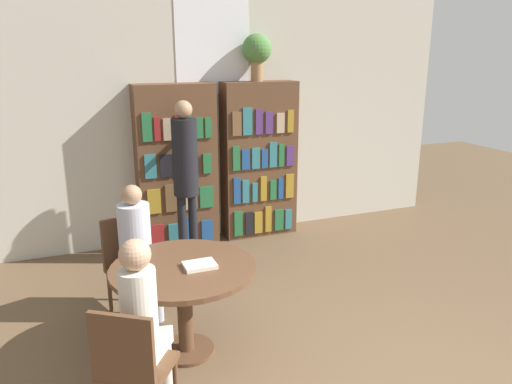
{
  "coord_description": "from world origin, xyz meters",
  "views": [
    {
      "loc": [
        -1.8,
        -1.99,
        2.33
      ],
      "look_at": [
        -0.15,
        2.14,
        1.05
      ],
      "focal_mm": 35.0,
      "sensor_mm": 36.0,
      "label": 1
    }
  ],
  "objects_px": {
    "bookshelf_right": "(259,160)",
    "chair_left_side": "(129,260)",
    "librarian_standing": "(185,166)",
    "bookshelf_left": "(177,167)",
    "flower_vase": "(257,51)",
    "seated_reader_right": "(143,318)",
    "chair_near_camera": "(132,365)",
    "seated_reader_left": "(138,245)",
    "reading_table": "(184,282)"
  },
  "relations": [
    {
      "from": "bookshelf_right",
      "to": "librarian_standing",
      "type": "xyz_separation_m",
      "value": [
        -1.07,
        -0.5,
        0.13
      ]
    },
    {
      "from": "chair_near_camera",
      "to": "chair_left_side",
      "type": "xyz_separation_m",
      "value": [
        0.21,
        1.58,
        0.0
      ]
    },
    {
      "from": "chair_near_camera",
      "to": "chair_left_side",
      "type": "bearing_deg",
      "value": 117.0
    },
    {
      "from": "reading_table",
      "to": "librarian_standing",
      "type": "relative_size",
      "value": 0.61
    },
    {
      "from": "chair_near_camera",
      "to": "seated_reader_left",
      "type": "distance_m",
      "value": 1.45
    },
    {
      "from": "bookshelf_right",
      "to": "chair_left_side",
      "type": "xyz_separation_m",
      "value": [
        -1.85,
        -1.44,
        -0.48
      ]
    },
    {
      "from": "chair_near_camera",
      "to": "seated_reader_right",
      "type": "xyz_separation_m",
      "value": [
        0.1,
        0.15,
        0.21
      ]
    },
    {
      "from": "bookshelf_left",
      "to": "reading_table",
      "type": "relative_size",
      "value": 1.75
    },
    {
      "from": "bookshelf_left",
      "to": "chair_left_side",
      "type": "height_order",
      "value": "bookshelf_left"
    },
    {
      "from": "chair_left_side",
      "to": "seated_reader_left",
      "type": "distance_m",
      "value": 0.27
    },
    {
      "from": "seated_reader_right",
      "to": "chair_left_side",
      "type": "bearing_deg",
      "value": 120.35
    },
    {
      "from": "seated_reader_right",
      "to": "reading_table",
      "type": "bearing_deg",
      "value": 90.0
    },
    {
      "from": "seated_reader_left",
      "to": "flower_vase",
      "type": "bearing_deg",
      "value": -157.02
    },
    {
      "from": "bookshelf_right",
      "to": "flower_vase",
      "type": "relative_size",
      "value": 3.5
    },
    {
      "from": "reading_table",
      "to": "chair_near_camera",
      "type": "height_order",
      "value": "chair_near_camera"
    },
    {
      "from": "librarian_standing",
      "to": "flower_vase",
      "type": "bearing_deg",
      "value": 25.82
    },
    {
      "from": "bookshelf_left",
      "to": "flower_vase",
      "type": "relative_size",
      "value": 3.5
    },
    {
      "from": "flower_vase",
      "to": "seated_reader_left",
      "type": "bearing_deg",
      "value": -137.58
    },
    {
      "from": "flower_vase",
      "to": "chair_left_side",
      "type": "bearing_deg",
      "value": -141.62
    },
    {
      "from": "bookshelf_left",
      "to": "seated_reader_right",
      "type": "xyz_separation_m",
      "value": [
        -0.9,
        -2.87,
        -0.27
      ]
    },
    {
      "from": "flower_vase",
      "to": "seated_reader_right",
      "type": "height_order",
      "value": "flower_vase"
    },
    {
      "from": "chair_near_camera",
      "to": "seated_reader_left",
      "type": "height_order",
      "value": "seated_reader_left"
    },
    {
      "from": "flower_vase",
      "to": "chair_left_side",
      "type": "height_order",
      "value": "flower_vase"
    },
    {
      "from": "seated_reader_right",
      "to": "librarian_standing",
      "type": "xyz_separation_m",
      "value": [
        0.88,
        2.37,
        0.4
      ]
    },
    {
      "from": "librarian_standing",
      "to": "seated_reader_left",
      "type": "bearing_deg",
      "value": -122.99
    },
    {
      "from": "bookshelf_left",
      "to": "chair_left_side",
      "type": "distance_m",
      "value": 1.71
    },
    {
      "from": "bookshelf_right",
      "to": "librarian_standing",
      "type": "distance_m",
      "value": 1.19
    },
    {
      "from": "seated_reader_left",
      "to": "seated_reader_right",
      "type": "distance_m",
      "value": 1.27
    },
    {
      "from": "bookshelf_left",
      "to": "chair_near_camera",
      "type": "distance_m",
      "value": 3.22
    },
    {
      "from": "librarian_standing",
      "to": "chair_left_side",
      "type": "bearing_deg",
      "value": -129.65
    },
    {
      "from": "chair_left_side",
      "to": "seated_reader_right",
      "type": "bearing_deg",
      "value": 66.35
    },
    {
      "from": "chair_near_camera",
      "to": "bookshelf_left",
      "type": "bearing_deg",
      "value": 106.23
    },
    {
      "from": "seated_reader_left",
      "to": "librarian_standing",
      "type": "bearing_deg",
      "value": -142.43
    },
    {
      "from": "bookshelf_left",
      "to": "seated_reader_right",
      "type": "height_order",
      "value": "bookshelf_left"
    },
    {
      "from": "chair_near_camera",
      "to": "chair_left_side",
      "type": "relative_size",
      "value": 1.0
    },
    {
      "from": "bookshelf_right",
      "to": "seated_reader_left",
      "type": "xyz_separation_m",
      "value": [
        -1.79,
        -1.61,
        -0.27
      ]
    },
    {
      "from": "seated_reader_left",
      "to": "reading_table",
      "type": "bearing_deg",
      "value": 90.0
    },
    {
      "from": "bookshelf_left",
      "to": "bookshelf_right",
      "type": "height_order",
      "value": "same"
    },
    {
      "from": "chair_near_camera",
      "to": "seated_reader_right",
      "type": "relative_size",
      "value": 0.71
    },
    {
      "from": "reading_table",
      "to": "chair_near_camera",
      "type": "xyz_separation_m",
      "value": [
        -0.51,
        -0.74,
        -0.12
      ]
    },
    {
      "from": "flower_vase",
      "to": "reading_table",
      "type": "xyz_separation_m",
      "value": [
        -1.52,
        -2.29,
        -1.7
      ]
    },
    {
      "from": "chair_left_side",
      "to": "seated_reader_right",
      "type": "relative_size",
      "value": 0.71
    },
    {
      "from": "bookshelf_left",
      "to": "flower_vase",
      "type": "height_order",
      "value": "flower_vase"
    },
    {
      "from": "seated_reader_left",
      "to": "librarian_standing",
      "type": "xyz_separation_m",
      "value": [
        0.72,
        1.1,
        0.4
      ]
    },
    {
      "from": "bookshelf_left",
      "to": "reading_table",
      "type": "bearing_deg",
      "value": -102.18
    },
    {
      "from": "bookshelf_left",
      "to": "chair_near_camera",
      "type": "xyz_separation_m",
      "value": [
        -1.0,
        -3.02,
        -0.48
      ]
    },
    {
      "from": "chair_near_camera",
      "to": "librarian_standing",
      "type": "relative_size",
      "value": 0.49
    },
    {
      "from": "reading_table",
      "to": "flower_vase",
      "type": "bearing_deg",
      "value": 56.32
    },
    {
      "from": "flower_vase",
      "to": "chair_left_side",
      "type": "relative_size",
      "value": 0.63
    },
    {
      "from": "chair_left_side",
      "to": "seated_reader_right",
      "type": "xyz_separation_m",
      "value": [
        -0.11,
        -1.43,
        0.21
      ]
    }
  ]
}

